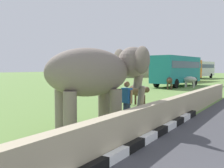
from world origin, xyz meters
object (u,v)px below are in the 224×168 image
person_handler (127,100)px  bus_teal (177,69)px  bus_orange (184,68)px  cow_near (138,91)px  bus_white (200,68)px  elephant (98,74)px  cow_far (169,81)px  cow_mid (190,80)px

person_handler → bus_teal: 21.38m
bus_orange → cow_near: size_ratio=4.65×
bus_teal → bus_white: size_ratio=0.87×
elephant → cow_far: bearing=11.8°
bus_white → cow_far: bus_white is taller
bus_teal → cow_near: bearing=-169.1°
elephant → bus_teal: 22.44m
bus_teal → bus_orange: 12.20m
bus_teal → cow_mid: 2.29m
bus_teal → cow_near: bus_teal is taller
cow_near → bus_orange: bearing=11.8°
bus_white → cow_far: (-29.68, -4.23, -1.21)m
cow_far → person_handler: bearing=-165.6°
bus_teal → cow_mid: size_ratio=4.65×
cow_mid → cow_far: bearing=164.6°
bus_white → bus_teal: bearing=-172.1°
bus_orange → bus_white: 13.32m
elephant → person_handler: bearing=-22.6°
cow_far → bus_white: bearing=8.1°
person_handler → cow_mid: person_handler is taller
bus_orange → cow_near: bearing=-168.2°
bus_orange → bus_white: bearing=3.1°
bus_orange → bus_white: (13.30, 0.73, 0.00)m
person_handler → cow_far: 16.80m
person_handler → cow_far: bearing=14.4°
elephant → cow_near: bearing=12.5°
cow_far → cow_near: bearing=-168.6°
bus_white → cow_near: size_ratio=5.50×
bus_orange → elephant: bearing=-168.1°
bus_orange → cow_mid: size_ratio=4.51×
elephant → person_handler: (1.22, -0.51, -1.04)m
cow_near → cow_far: 12.08m
elephant → cow_near: (5.66, 1.26, -1.10)m
bus_white → cow_mid: bus_white is taller
bus_teal → person_handler: bearing=-166.7°
bus_orange → person_handler: bearing=-166.8°
person_handler → bus_orange: (32.66, 7.67, 1.15)m
bus_white → cow_near: bus_white is taller
elephant → person_handler: 1.69m
cow_far → cow_mid: bearing=-15.4°
bus_teal → bus_orange: bearing=13.1°
person_handler → bus_teal: size_ratio=0.19×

